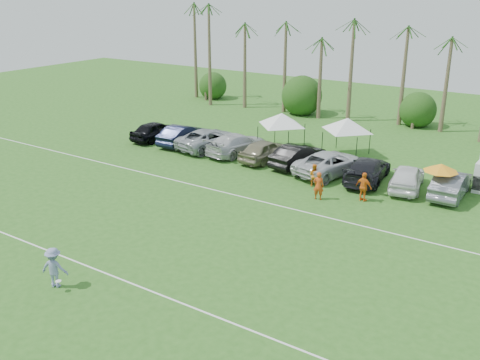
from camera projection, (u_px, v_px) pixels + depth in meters
The scene contains 30 objects.
ground at pixel (48, 281), 25.22m from camera, with size 120.00×120.00×0.00m, color #2D621D.
field_lines at pixel (160, 222), 31.50m from camera, with size 80.00×12.10×0.01m.
palm_tree_0 at pixel (184, 36), 63.84m from camera, with size 2.40×2.40×8.90m.
palm_tree_1 at pixel (218, 30), 60.96m from camera, with size 2.40×2.40×9.90m.
palm_tree_2 at pixel (256, 24), 58.09m from camera, with size 2.40×2.40×10.90m.
palm_tree_3 at pixel (288, 17), 55.74m from camera, with size 2.40×2.40×11.90m.
palm_tree_4 at pixel (322, 44), 54.57m from camera, with size 2.40×2.40×8.90m.
palm_tree_5 at pixel (360, 37), 52.21m from camera, with size 2.40×2.40×9.90m.
palm_tree_6 at pixel (401, 30), 49.85m from camera, with size 2.40×2.40×10.90m.
palm_tree_7 at pixel (447, 22), 47.50m from camera, with size 2.40×2.40×11.90m.
bush_tree_0 at pixel (211, 84), 65.03m from camera, with size 4.00×4.00×4.00m.
bush_tree_1 at pixel (307, 96), 58.33m from camera, with size 4.00×4.00×4.00m.
bush_tree_2 at pixel (417, 109), 52.15m from camera, with size 4.00×4.00×4.00m.
sideline_player_a at pixel (319, 186), 34.54m from camera, with size 0.69×0.45×1.88m, color #D34A17.
sideline_player_b at pixel (314, 175), 36.91m from camera, with size 0.78×0.61×1.60m, color orange.
sideline_player_c at pixel (364, 187), 34.27m from camera, with size 1.13×0.47×1.93m, color orange.
canopy_tent_left at pixel (282, 113), 44.53m from camera, with size 4.48×4.48×3.63m.
canopy_tent_right at pixel (348, 118), 42.82m from camera, with size 4.50×4.50×3.64m.
market_umbrella at pixel (441, 168), 34.04m from camera, with size 2.21×2.21×2.46m.
frisbee_player at pixel (54, 268), 24.45m from camera, with size 1.44×1.15×1.96m.
parked_car_0 at pixel (156, 131), 47.98m from camera, with size 2.03×5.04×1.72m, color black.
parked_car_1 at pixel (182, 135), 46.68m from camera, with size 1.82×5.21×1.72m, color black.
parked_car_2 at pixel (209, 139), 45.39m from camera, with size 2.85×6.18×1.72m, color #9EA3A8.
parked_car_3 at pixel (237, 144), 43.97m from camera, with size 2.41×5.92×1.72m, color silver.
parked_car_4 at pixel (265, 150), 42.26m from camera, with size 2.03×5.04×1.72m, color gray.
parked_car_5 at pixel (298, 155), 40.97m from camera, with size 1.82×5.21×1.72m, color black.
parked_car_6 at pixel (330, 163), 39.24m from camera, with size 2.85×6.18×1.72m, color silver.
parked_car_7 at pixel (367, 170), 37.84m from camera, with size 2.41×5.92×1.72m, color black.
parked_car_8 at pixel (407, 177), 36.34m from camera, with size 2.03×5.04×1.72m, color white.
parked_car_9 at pixel (451, 184), 35.08m from camera, with size 1.82×5.21×1.72m, color slate.
Camera 1 is at (19.69, -13.46, 13.13)m, focal length 40.00 mm.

